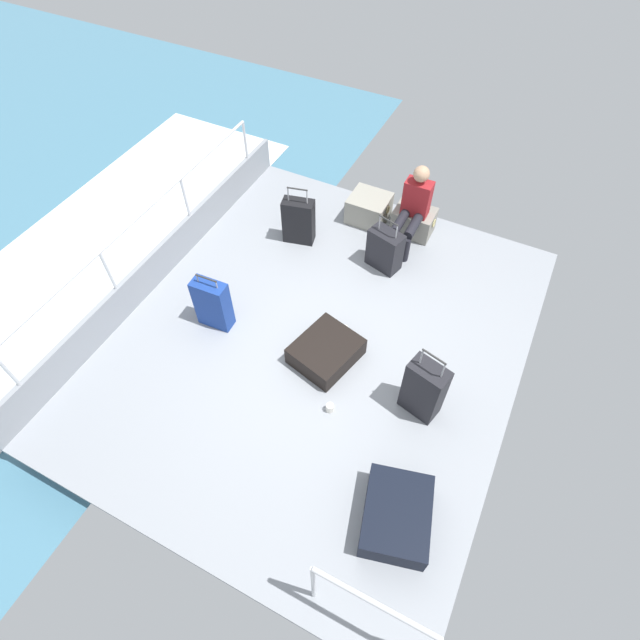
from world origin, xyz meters
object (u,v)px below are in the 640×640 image
cargo_crate_1 (413,221)px  paper_cup (330,408)px  suitcase_0 (326,351)px  suitcase_2 (385,250)px  suitcase_5 (213,304)px  suitcase_1 (299,221)px  passenger_seated (413,207)px  suitcase_3 (424,389)px  cargo_crate_0 (369,208)px  suitcase_4 (396,516)px

cargo_crate_1 → paper_cup: bearing=-86.3°
suitcase_0 → paper_cup: 0.66m
cargo_crate_1 → suitcase_2: bearing=-98.1°
suitcase_0 → suitcase_5: 1.38m
paper_cup → suitcase_1: bearing=125.0°
passenger_seated → paper_cup: passenger_seated is taller
suitcase_2 → suitcase_1: bearing=-177.6°
suitcase_5 → paper_cup: (1.68, -0.45, -0.28)m
suitcase_1 → suitcase_3: bearing=-36.3°
suitcase_3 → cargo_crate_0: bearing=123.4°
suitcase_2 → suitcase_4: (1.30, -2.90, -0.14)m
suitcase_0 → suitcase_5: size_ratio=1.07×
passenger_seated → suitcase_4: bearing=-71.2°
suitcase_0 → cargo_crate_0: bearing=102.1°
suitcase_5 → paper_cup: size_ratio=7.57×
passenger_seated → suitcase_3: (0.99, -2.32, -0.19)m
suitcase_0 → suitcase_4: bearing=-44.4°
cargo_crate_0 → suitcase_3: bearing=-56.6°
suitcase_0 → suitcase_3: size_ratio=0.86×
paper_cup → suitcase_4: bearing=-36.1°
suitcase_3 → suitcase_5: size_ratio=1.24×
cargo_crate_0 → passenger_seated: (0.64, -0.15, 0.36)m
suitcase_5 → suitcase_3: bearing=-0.1°
suitcase_4 → suitcase_0: bearing=135.6°
cargo_crate_1 → suitcase_5: 2.91m
suitcase_2 → suitcase_5: size_ratio=0.99×
suitcase_4 → suitcase_5: 2.93m
suitcase_0 → suitcase_5: (-1.36, -0.12, 0.21)m
cargo_crate_1 → suitcase_2: suitcase_2 is taller
suitcase_0 → suitcase_1: (-1.16, 1.55, 0.20)m
cargo_crate_1 → suitcase_0: size_ratio=0.69×
suitcase_3 → suitcase_0: bearing=173.7°
suitcase_4 → suitcase_1: bearing=131.1°
suitcase_0 → paper_cup: suitcase_0 is taller
passenger_seated → suitcase_2: bearing=-100.5°
passenger_seated → suitcase_3: passenger_seated is taller
suitcase_2 → suitcase_3: bearing=-57.5°
paper_cup → suitcase_0: bearing=119.8°
passenger_seated → suitcase_3: size_ratio=1.13×
suitcase_2 → suitcase_4: 3.18m
cargo_crate_0 → suitcase_5: bearing=-109.1°
suitcase_2 → suitcase_5: suitcase_5 is taller
paper_cup → cargo_crate_1: bearing=93.7°
cargo_crate_0 → suitcase_5: 2.62m
passenger_seated → suitcase_3: 2.53m
suitcase_3 → suitcase_4: suitcase_3 is taller
cargo_crate_1 → suitcase_1: size_ratio=0.68×
suitcase_1 → suitcase_3: suitcase_3 is taller
suitcase_4 → suitcase_5: size_ratio=1.14×
suitcase_0 → suitcase_5: suitcase_5 is taller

